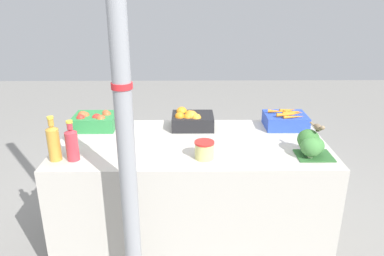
% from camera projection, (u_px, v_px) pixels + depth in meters
% --- Properties ---
extents(ground_plane, '(10.00, 10.00, 0.00)m').
position_uv_depth(ground_plane, '(192.00, 239.00, 2.83)').
color(ground_plane, gray).
extents(market_table, '(1.82, 0.87, 0.80)m').
position_uv_depth(market_table, '(192.00, 193.00, 2.69)').
color(market_table, '#B7B2A8').
rests_on(market_table, ground_plane).
extents(support_pole, '(0.10, 0.10, 2.60)m').
position_uv_depth(support_pole, '(123.00, 96.00, 1.80)').
color(support_pole, gray).
rests_on(support_pole, ground_plane).
extents(apple_crate, '(0.31, 0.25, 0.13)m').
position_uv_depth(apple_crate, '(94.00, 120.00, 2.77)').
color(apple_crate, '#2D8442').
rests_on(apple_crate, market_table).
extents(orange_crate, '(0.31, 0.25, 0.14)m').
position_uv_depth(orange_crate, '(191.00, 119.00, 2.77)').
color(orange_crate, black).
rests_on(orange_crate, market_table).
extents(carrot_crate, '(0.31, 0.25, 0.13)m').
position_uv_depth(carrot_crate, '(286.00, 120.00, 2.79)').
color(carrot_crate, '#2847B7').
rests_on(carrot_crate, market_table).
extents(broccoli_pile, '(0.22, 0.21, 0.16)m').
position_uv_depth(broccoli_pile, '(310.00, 144.00, 2.31)').
color(broccoli_pile, '#2D602D').
rests_on(broccoli_pile, market_table).
extents(juice_bottle_amber, '(0.08, 0.08, 0.28)m').
position_uv_depth(juice_bottle_amber, '(54.00, 142.00, 2.24)').
color(juice_bottle_amber, gold).
rests_on(juice_bottle_amber, market_table).
extents(juice_bottle_ruby, '(0.08, 0.08, 0.25)m').
position_uv_depth(juice_bottle_ruby, '(72.00, 144.00, 2.25)').
color(juice_bottle_ruby, '#B2333D').
rests_on(juice_bottle_ruby, market_table).
extents(pickle_jar, '(0.12, 0.12, 0.11)m').
position_uv_depth(pickle_jar, '(204.00, 150.00, 2.29)').
color(pickle_jar, '#D1CC75').
rests_on(pickle_jar, market_table).
extents(sparrow_bird, '(0.06, 0.13, 0.05)m').
position_uv_depth(sparrow_bird, '(319.00, 127.00, 2.28)').
color(sparrow_bird, '#4C3D2D').
rests_on(sparrow_bird, broccoli_pile).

